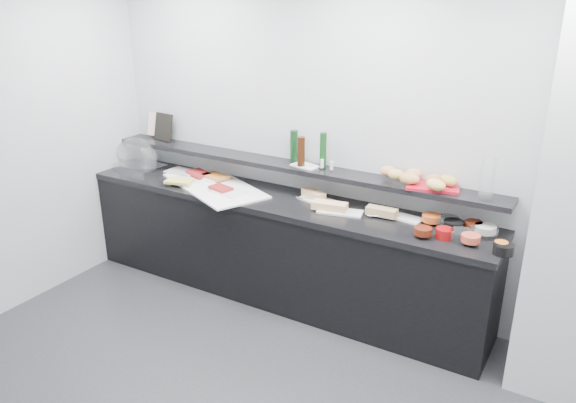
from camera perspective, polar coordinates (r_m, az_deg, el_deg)
The scene contains 55 objects.
back_wall at distance 4.44m, azimuth 8.69°, elevation 5.36°, with size 5.00×0.02×2.70m, color #B2B5B9.
buffet_cabinet at distance 4.81m, azimuth -1.05°, elevation -4.95°, with size 3.60×0.60×0.85m, color black.
counter_top at distance 4.63m, azimuth -1.09°, elevation 0.07°, with size 3.62×0.62×0.05m, color black.
wall_shelf at distance 4.69m, azimuth 0.01°, elevation 3.64°, with size 3.60×0.25×0.04m, color black.
cloche_base at distance 5.56m, azimuth -14.78°, elevation 3.47°, with size 0.45×0.30×0.04m, color silver.
cloche_dome at distance 5.55m, azimuth -15.12°, elevation 4.53°, with size 0.47×0.31×0.34m, color white.
linen_runner at distance 4.93m, azimuth -7.49°, elevation 1.60°, with size 1.07×0.50×0.01m, color white.
platter_meat_a at distance 5.30m, azimuth -10.68°, elevation 2.98°, with size 0.29×0.20×0.01m, color silver.
food_meat_a at distance 5.17m, azimuth -9.04°, elevation 2.86°, with size 0.23×0.15×0.02m, color maroon.
platter_salmon at distance 5.13m, azimuth -7.80°, elevation 2.55°, with size 0.31×0.21×0.01m, color white.
food_salmon at distance 5.07m, azimuth -7.38°, elevation 2.57°, with size 0.24×0.15×0.02m, color #CB6B29.
platter_cheese at distance 5.05m, azimuth -10.58°, elevation 2.09°, with size 0.26×0.17×0.01m, color white.
food_cheese at distance 4.99m, azimuth -11.00°, elevation 2.04°, with size 0.23×0.15×0.02m, color #DEC556.
platter_meat_b at distance 4.72m, azimuth -5.98°, elevation 0.98°, with size 0.28×0.19×0.01m, color white.
food_meat_b at distance 4.76m, azimuth -6.86°, elevation 1.36°, with size 0.19×0.12×0.02m, color maroon.
sandwich_plate_left at distance 4.53m, azimuth 3.47°, elevation 0.01°, with size 0.39×0.17×0.01m, color white.
sandwich_food_left at distance 4.58m, azimuth 2.61°, elevation 0.75°, with size 0.22×0.09×0.06m, color #E4B077.
tongs_left at distance 4.56m, azimuth 1.77°, elevation 0.32°, with size 0.01×0.01×0.16m, color silver.
sandwich_plate_mid at distance 4.33m, azimuth 5.32°, elevation -1.05°, with size 0.35×0.15×0.01m, color white.
sandwich_food_mid at distance 4.34m, azimuth 4.24°, elevation -0.45°, with size 0.27×0.10×0.06m, color #E5B178.
tongs_mid at distance 4.35m, azimuth 4.46°, elevation -0.77°, with size 0.01×0.01×0.16m, color #B0B2B7.
sandwich_plate_right at distance 4.31m, azimuth 11.46°, elevation -1.54°, with size 0.32×0.14×0.01m, color white.
sandwich_food_right at distance 4.28m, azimuth 9.50°, elevation -1.02°, with size 0.23×0.09×0.06m, color tan.
tongs_right at distance 4.25m, azimuth 9.12°, elevation -1.51°, with size 0.01×0.01×0.16m, color #B9BDC1.
bowl_glass_fruit at distance 4.22m, azimuth 15.91°, elevation -2.02°, with size 0.17×0.17×0.07m, color white.
fill_glass_fruit at distance 4.23m, azimuth 14.35°, elevation -1.63°, with size 0.13×0.13×0.05m, color #D6531D.
bowl_black_jam at distance 4.17m, azimuth 16.45°, elevation -2.37°, with size 0.15×0.15×0.07m, color black.
fill_black_jam at distance 4.19m, azimuth 18.34°, elevation -2.26°, with size 0.13×0.13×0.05m, color #591D0C.
bowl_glass_cream at distance 4.14m, azimuth 19.29°, elevation -2.85°, with size 0.19×0.19×0.07m, color silver.
fill_glass_cream at distance 4.15m, azimuth 19.43°, elevation -2.63°, with size 0.15×0.15×0.05m, color silver.
bowl_red_jam at distance 4.02m, azimuth 15.60°, elevation -3.12°, with size 0.12×0.12×0.07m, color maroon.
fill_red_jam at distance 3.99m, azimuth 13.55°, elevation -2.94°, with size 0.12×0.12×0.05m, color #541A0C.
bowl_glass_salmon at distance 4.02m, azimuth 17.24°, elevation -3.34°, with size 0.17×0.17×0.07m, color silver.
fill_glass_salmon at distance 3.97m, azimuth 18.07°, elevation -3.57°, with size 0.13×0.13×0.05m, color #C94931.
bowl_black_fruit at distance 3.91m, azimuth 21.05°, elevation -4.53°, with size 0.13×0.13×0.07m, color black.
fill_black_fruit at distance 3.93m, azimuth 20.84°, elevation -4.17°, with size 0.09×0.09×0.05m, color orange.
framed_print at distance 5.51m, azimuth -12.54°, elevation 7.39°, with size 0.22×0.02×0.26m, color black.
print_art at distance 5.64m, azimuth -13.30°, elevation 7.63°, with size 0.18×0.00×0.22m, color beige.
condiment_tray at distance 4.61m, azimuth 1.78°, elevation 3.66°, with size 0.22×0.14×0.01m, color white.
bottle_green_a at distance 4.68m, azimuth 0.61°, elevation 5.69°, with size 0.06×0.06×0.26m, color #0E3415.
bottle_brown at distance 4.55m, azimuth 1.34°, elevation 5.10°, with size 0.06×0.06×0.24m, color #341709.
bottle_green_b at distance 4.54m, azimuth 3.59°, elevation 5.28°, with size 0.05×0.05×0.28m, color #103E16.
bottle_hot at distance 4.56m, azimuth 1.25°, elevation 4.74°, with size 0.04×0.04×0.18m, color #BD320D.
shaker_salt at distance 4.53m, azimuth 3.48°, elevation 3.86°, with size 0.03×0.03×0.07m, color white.
shaker_pepper at distance 4.48m, azimuth 4.45°, elevation 3.66°, with size 0.03×0.03×0.07m, color silver.
bread_tray at distance 4.25m, azimuth 14.50°, elevation 1.55°, with size 0.37×0.26×0.02m, color red.
bread_roll_nw at distance 4.35m, azimuth 10.12°, elevation 3.05°, with size 0.12×0.08×0.08m, color #D78652.
bread_roll_n at distance 4.32m, azimuth 12.66°, elevation 2.74°, with size 0.12×0.08×0.08m, color tan.
bread_roll_ne at distance 4.23m, azimuth 15.95°, elevation 2.06°, with size 0.15×0.09×0.08m, color #B69745.
bread_roll_sw at distance 4.22m, azimuth 12.38°, elevation 2.33°, with size 0.15×0.10×0.08m, color #CB844D.
bread_roll_s at distance 4.20m, azimuth 12.02°, elevation 2.28°, with size 0.13×0.08×0.08m, color #B18643.
bread_roll_se at distance 4.12m, azimuth 14.80°, elevation 1.66°, with size 0.16×0.10×0.08m, color #D6AA52.
bread_roll_midw at distance 4.28m, azimuth 10.92°, elevation 2.71°, with size 0.13×0.08×0.08m, color tan.
bread_roll_mide at distance 4.22m, azimuth 14.62°, elevation 2.14°, with size 0.12×0.08×0.08m, color #B16D43.
carafe at distance 4.06m, azimuth 19.59°, elevation 2.18°, with size 0.10×0.10×0.30m, color white.
Camera 1 is at (1.58, -1.98, 2.52)m, focal length 35.00 mm.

